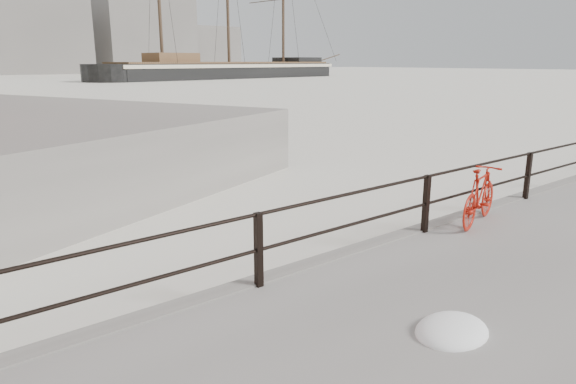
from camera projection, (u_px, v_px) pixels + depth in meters
ground at (516, 213)px, 11.16m from camera, size 400.00×400.00×0.00m
guardrail at (528, 176)px, 10.83m from camera, size 28.00×0.10×1.00m
bicycle at (480, 195)px, 9.15m from camera, size 1.75×0.70×1.05m
barque_black at (230, 78)px, 97.87m from camera, size 65.65×27.88×35.79m
industrial_west at (16, 37)px, 126.71m from camera, size 32.00×18.00×18.00m
industrial_mid at (142, 30)px, 151.01m from camera, size 26.00×20.00×24.00m
industrial_east at (203, 49)px, 169.99m from camera, size 20.00×16.00×14.00m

